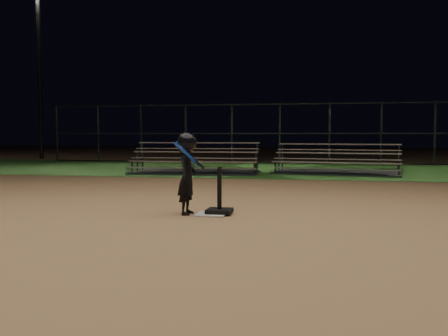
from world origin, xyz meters
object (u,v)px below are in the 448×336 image
at_px(bleacher_left, 195,167).
at_px(child_batter, 187,171).
at_px(home_plate, 212,214).
at_px(bleacher_right, 336,168).
at_px(batting_tee, 219,205).
at_px(light_pole_left, 38,58).

bearing_deg(bleacher_left, child_batter, -79.74).
bearing_deg(home_plate, bleacher_right, 75.45).
bearing_deg(child_batter, bleacher_left, 12.94).
distance_m(batting_tee, bleacher_right, 8.39).
distance_m(batting_tee, child_batter, 0.72).
height_order(child_batter, bleacher_left, child_batter).
distance_m(child_batter, bleacher_right, 8.62).
relative_size(child_batter, bleacher_right, 0.32).
height_order(home_plate, batting_tee, batting_tee).
distance_m(home_plate, light_pole_left, 19.79).
distance_m(home_plate, batting_tee, 0.19).
bearing_deg(bleacher_right, bleacher_left, -164.48).
bearing_deg(batting_tee, bleacher_left, 107.02).
height_order(batting_tee, light_pole_left, light_pole_left).
bearing_deg(home_plate, light_pole_left, 128.77).
relative_size(batting_tee, light_pole_left, 0.09).
bearing_deg(bleacher_left, bleacher_right, 4.59).
relative_size(child_batter, bleacher_left, 0.31).
distance_m(bleacher_right, light_pole_left, 16.36).
height_order(home_plate, bleacher_left, bleacher_left).
xyz_separation_m(batting_tee, light_pole_left, (-12.11, 14.86, 4.80)).
xyz_separation_m(child_batter, light_pole_left, (-11.62, 14.96, 4.28)).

